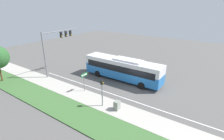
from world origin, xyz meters
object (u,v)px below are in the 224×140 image
(signal_gantry, at_px, (56,42))
(utility_cabinet, at_px, (117,105))
(pedestrian_signal, at_px, (102,89))
(bus, at_px, (122,68))
(street_sign, at_px, (84,79))

(signal_gantry, xyz_separation_m, utility_cabinet, (-3.71, -13.95, -4.66))
(signal_gantry, bearing_deg, pedestrian_signal, -108.22)
(bus, height_order, pedestrian_signal, bus)
(utility_cabinet, bearing_deg, signal_gantry, 75.10)
(bus, height_order, street_sign, bus)
(signal_gantry, xyz_separation_m, pedestrian_signal, (-4.01, -12.18, -3.09))
(bus, height_order, signal_gantry, signal_gantry)
(bus, bearing_deg, utility_cabinet, -152.37)
(street_sign, bearing_deg, signal_gantry, 72.93)
(signal_gantry, distance_m, street_sign, 9.05)
(pedestrian_signal, height_order, utility_cabinet, pedestrian_signal)
(street_sign, bearing_deg, utility_cabinet, -101.91)
(signal_gantry, height_order, utility_cabinet, signal_gantry)
(pedestrian_signal, distance_m, street_sign, 4.47)
(bus, distance_m, utility_cabinet, 8.48)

